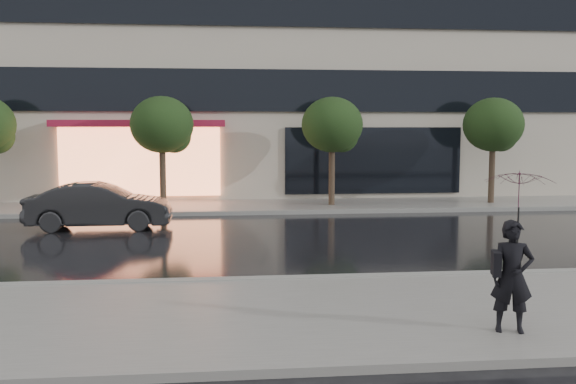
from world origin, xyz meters
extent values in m
plane|color=black|center=(0.00, 0.00, 0.00)|extent=(120.00, 120.00, 0.00)
cube|color=slate|center=(0.00, -3.25, 0.06)|extent=(60.00, 4.50, 0.12)
cube|color=slate|center=(0.00, 10.25, 0.06)|extent=(60.00, 3.50, 0.12)
cube|color=gray|center=(0.00, -1.00, 0.07)|extent=(60.00, 0.25, 0.14)
cube|color=gray|center=(0.00, 8.50, 0.07)|extent=(60.00, 0.25, 0.14)
cube|color=black|center=(0.00, 11.94, 4.30)|extent=(28.00, 0.12, 1.60)
cube|color=black|center=(0.00, 11.94, 7.50)|extent=(28.00, 0.12, 1.60)
cube|color=#FF8C59|center=(-4.00, 11.92, 1.60)|extent=(6.00, 0.10, 2.60)
cube|color=maroon|center=(-4.00, 11.59, 3.05)|extent=(6.40, 0.70, 0.25)
cube|color=black|center=(5.00, 11.94, 1.60)|extent=(7.00, 0.10, 2.60)
cylinder|color=#33261C|center=(-3.00, 10.00, 1.10)|extent=(0.22, 0.22, 2.20)
ellipsoid|color=black|center=(-3.00, 10.00, 3.00)|extent=(2.20, 2.20, 1.98)
sphere|color=black|center=(-2.60, 10.20, 2.60)|extent=(1.20, 1.20, 1.20)
cylinder|color=#33261C|center=(3.00, 10.00, 1.10)|extent=(0.22, 0.22, 2.20)
ellipsoid|color=black|center=(3.00, 10.00, 3.00)|extent=(2.20, 2.20, 1.98)
sphere|color=black|center=(3.40, 10.20, 2.60)|extent=(1.20, 1.20, 1.20)
cylinder|color=#33261C|center=(9.00, 10.00, 1.10)|extent=(0.22, 0.22, 2.20)
ellipsoid|color=black|center=(9.00, 10.00, 3.00)|extent=(2.20, 2.20, 1.98)
sphere|color=black|center=(9.40, 10.20, 2.60)|extent=(1.20, 1.20, 1.20)
imported|color=black|center=(-4.45, 6.00, 0.67)|extent=(4.07, 1.46, 1.33)
imported|color=black|center=(2.99, -4.47, 0.90)|extent=(0.64, 0.50, 1.55)
imported|color=#370A1F|center=(3.04, -4.48, 1.94)|extent=(1.13, 1.14, 0.84)
cylinder|color=black|center=(3.04, -4.48, 1.47)|extent=(0.02, 0.02, 0.78)
cube|color=black|center=(2.76, -4.46, 1.08)|extent=(0.17, 0.31, 0.33)
camera|label=1|loc=(-0.97, -12.73, 2.95)|focal=40.00mm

